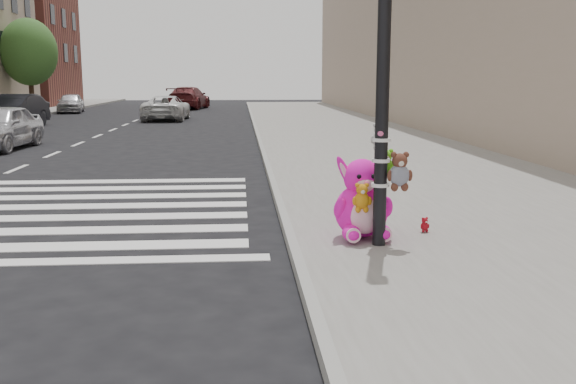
{
  "coord_description": "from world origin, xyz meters",
  "views": [
    {
      "loc": [
        0.91,
        -5.79,
        2.17
      ],
      "look_at": [
        1.5,
        2.17,
        0.75
      ],
      "focal_mm": 40.0,
      "sensor_mm": 36.0,
      "label": 1
    }
  ],
  "objects_px": {
    "pink_bunny": "(362,204)",
    "car_white_near": "(166,108)",
    "red_teddy": "(425,225)",
    "signal_pole": "(384,114)",
    "car_dark_far": "(14,111)"
  },
  "relations": [
    {
      "from": "signal_pole",
      "to": "pink_bunny",
      "type": "xyz_separation_m",
      "value": [
        -0.18,
        0.36,
        -1.16
      ]
    },
    {
      "from": "pink_bunny",
      "to": "red_teddy",
      "type": "relative_size",
      "value": 5.31
    },
    {
      "from": "car_dark_far",
      "to": "car_white_near",
      "type": "relative_size",
      "value": 0.98
    },
    {
      "from": "car_dark_far",
      "to": "car_white_near",
      "type": "distance_m",
      "value": 7.88
    },
    {
      "from": "car_dark_far",
      "to": "car_white_near",
      "type": "bearing_deg",
      "value": 44.35
    },
    {
      "from": "car_white_near",
      "to": "pink_bunny",
      "type": "bearing_deg",
      "value": 102.92
    },
    {
      "from": "pink_bunny",
      "to": "car_white_near",
      "type": "relative_size",
      "value": 0.24
    },
    {
      "from": "signal_pole",
      "to": "car_dark_far",
      "type": "xyz_separation_m",
      "value": [
        -11.66,
        21.56,
        -1.01
      ]
    },
    {
      "from": "red_teddy",
      "to": "car_white_near",
      "type": "height_order",
      "value": "car_white_near"
    },
    {
      "from": "signal_pole",
      "to": "red_teddy",
      "type": "height_order",
      "value": "signal_pole"
    },
    {
      "from": "pink_bunny",
      "to": "red_teddy",
      "type": "distance_m",
      "value": 0.99
    },
    {
      "from": "red_teddy",
      "to": "car_white_near",
      "type": "xyz_separation_m",
      "value": [
        -6.28,
        25.97,
        0.4
      ]
    },
    {
      "from": "signal_pole",
      "to": "car_white_near",
      "type": "relative_size",
      "value": 0.87
    },
    {
      "from": "red_teddy",
      "to": "car_white_near",
      "type": "distance_m",
      "value": 26.72
    },
    {
      "from": "red_teddy",
      "to": "pink_bunny",
      "type": "bearing_deg",
      "value": 176.4
    }
  ]
}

